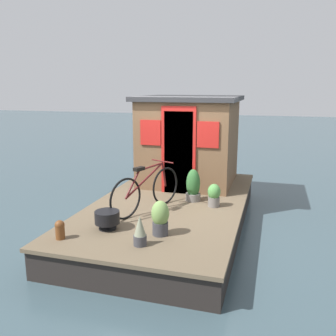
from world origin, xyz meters
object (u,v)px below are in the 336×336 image
Objects in this scene: houseboat_cabin at (190,139)px; potted_plant_thyme at (193,187)px; bicycle at (147,190)px; potted_plant_sage at (140,231)px; potted_plant_basil at (160,218)px; charcoal_grill at (107,218)px; mooring_bollard at (60,229)px; potted_plant_fern at (214,195)px.

houseboat_cabin is 1.62m from potted_plant_thyme.
potted_plant_sage is at bearing -164.06° from bicycle.
potted_plant_basil is 1.36× the size of charcoal_grill.
bicycle reaches higher than potted_plant_thyme.
potted_plant_basil is (0.44, -0.16, 0.06)m from potted_plant_sage.
mooring_bollard is at bearing 112.45° from potted_plant_basil.
potted_plant_thyme is 2.76m from mooring_bollard.
houseboat_cabin is at bearing -6.31° from bicycle.
houseboat_cabin is 4.14× the size of potted_plant_basil.
mooring_bollard is (-0.12, 1.20, -0.06)m from potted_plant_sage.
potted_plant_sage is at bearing -177.67° from houseboat_cabin.
houseboat_cabin reaches higher than mooring_bollard.
potted_plant_basil is (-1.54, 0.55, 0.05)m from potted_plant_fern.
charcoal_grill is (-1.56, 1.41, -0.03)m from potted_plant_fern.
houseboat_cabin is at bearing 2.33° from potted_plant_sage.
bicycle reaches higher than mooring_bollard.
potted_plant_basil is at bearing -88.66° from charcoal_grill.
houseboat_cabin is 2.01m from potted_plant_fern.
charcoal_grill reaches higher than mooring_bollard.
potted_plant_sage is (-2.22, 0.26, -0.07)m from potted_plant_thyme.
potted_plant_thyme is at bearing 61.68° from potted_plant_fern.
potted_plant_fern is 1.64m from potted_plant_basil.
potted_plant_sage is (-1.38, -0.40, -0.18)m from bicycle.
potted_plant_sage is at bearing 160.29° from potted_plant_fern.
potted_plant_basil is at bearing 176.75° from potted_plant_thyme.
charcoal_grill is at bearing 151.95° from potted_plant_thyme.
bicycle reaches higher than charcoal_grill.
potted_plant_fern reaches higher than mooring_bollard.
houseboat_cabin is 2.33m from bicycle.
potted_plant_thyme is 0.51m from potted_plant_fern.
potted_plant_thyme is 1.79m from potted_plant_basil.
bicycle is 3.70× the size of potted_plant_sage.
potted_plant_thyme reaches higher than potted_plant_fern.
potted_plant_basil reaches higher than potted_plant_fern.
mooring_bollard is at bearing 137.50° from charcoal_grill.
bicycle is at bearing -28.03° from mooring_bollard.
potted_plant_sage is 0.47m from potted_plant_basil.
potted_plant_sage is (-3.62, -0.15, -0.79)m from houseboat_cabin.
bicycle is 1.45m from potted_plant_sage.
houseboat_cabin reaches higher than charcoal_grill.
potted_plant_thyme is at bearing -3.25° from potted_plant_basil.
potted_plant_sage is 1.02× the size of potted_plant_fern.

